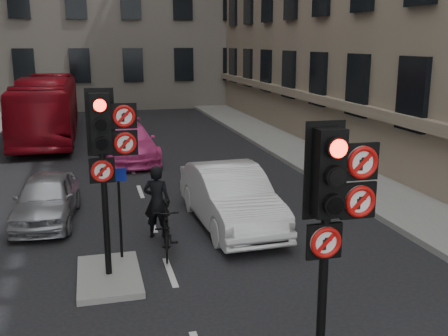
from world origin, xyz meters
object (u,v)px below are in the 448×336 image
motorcycle (166,228)px  motorcyclist (157,202)px  signal_far (107,143)px  signal_near (333,201)px  car_pink (128,142)px  car_silver (46,198)px  car_white (230,197)px  bus_red (47,108)px  info_sign (119,200)px

motorcycle → motorcyclist: 1.04m
signal_far → signal_near: bearing=-57.0°
car_pink → signal_near: bearing=-87.8°
signal_far → car_pink: size_ratio=0.74×
signal_near → car_pink: (-1.49, 14.63, -1.88)m
motorcycle → motorcyclist: motorcyclist is taller
signal_far → car_silver: (-1.47, 3.86, -2.09)m
signal_far → car_white: size_ratio=0.78×
motorcycle → car_white: bearing=44.6°
signal_near → signal_far: size_ratio=1.00×
signal_far → motorcycle: bearing=40.7°
bus_red → motorcyclist: (3.33, -14.27, -0.59)m
car_pink → signal_far: bearing=-99.5°
bus_red → motorcycle: 15.65m
car_pink → info_sign: size_ratio=2.51×
signal_near → info_sign: bearing=116.7°
car_white → motorcyclist: bearing=-171.5°
car_silver → car_white: 4.71m
car_silver → car_white: bearing=-13.4°
car_white → car_pink: size_ratio=0.95×
signal_far → car_silver: size_ratio=1.00×
signal_near → car_white: size_ratio=0.78×
car_white → car_pink: (-1.89, 8.25, -0.05)m
car_white → motorcycle: bearing=-145.7°
bus_red → signal_near: bearing=-76.3°
car_silver → motorcyclist: 3.20m
car_white → motorcycle: car_white is taller
car_pink → car_white: bearing=-80.6°
signal_far → motorcyclist: (1.13, 2.02, -1.83)m
signal_near → signal_far: (-2.60, 4.00, 0.12)m
car_pink → motorcyclist: 8.61m
car_silver → motorcyclist: (2.60, -1.84, 0.26)m
signal_far → car_silver: bearing=110.8°
car_silver → car_pink: (2.58, 6.77, 0.09)m
car_white → motorcyclist: (-1.87, -0.36, 0.12)m
signal_near → signal_far: 4.77m
motorcycle → info_sign: bearing=-155.7°
signal_near → car_white: 6.65m
signal_far → info_sign: bearing=73.9°
car_pink → info_sign: info_sign is taller
car_pink → motorcyclist: motorcyclist is taller
signal_near → car_pink: 14.83m
car_silver → car_white: (4.47, -1.48, 0.14)m
car_pink → motorcycle: bearing=-93.1°
car_pink → info_sign: 9.95m
motorcycle → info_sign: 1.30m
signal_far → car_silver: 4.63m
car_silver → bus_red: 12.47m
car_pink → motorcycle: size_ratio=2.57×
car_silver → bus_red: (-0.73, 12.42, 0.85)m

